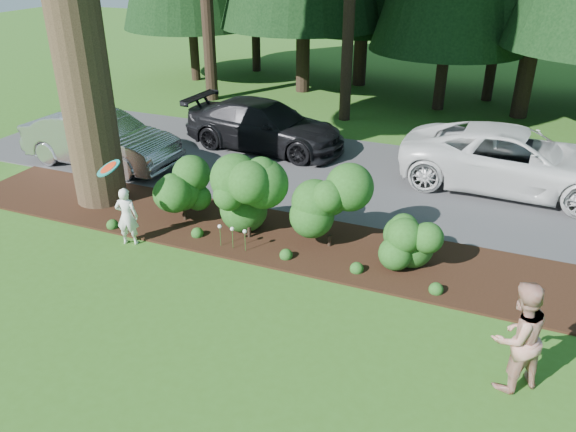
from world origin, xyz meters
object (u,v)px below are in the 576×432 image
object	(u,v)px
car_white_suv	(514,160)
child	(127,216)
car_silver_wagon	(100,139)
adult	(518,337)
frisbee	(109,168)
car_dark_suv	(265,125)

from	to	relation	value
car_white_suv	child	distance (m)	9.95
car_silver_wagon	child	bearing A→B (deg)	-133.29
child	adult	distance (m)	8.14
child	adult	size ratio (longest dim) A/B	0.74
car_white_suv	adult	distance (m)	7.87
car_white_suv	frisbee	xyz separation A→B (m)	(-7.97, -6.34, 0.87)
car_white_suv	car_dark_suv	xyz separation A→B (m)	(-7.43, 0.41, -0.06)
child	car_silver_wagon	bearing A→B (deg)	-63.27
car_dark_suv	adult	size ratio (longest dim) A/B	2.87
frisbee	car_white_suv	bearing A→B (deg)	38.51
child	frisbee	size ratio (longest dim) A/B	2.23
car_dark_suv	child	xyz separation A→B (m)	(-0.18, -6.81, -0.12)
car_dark_suv	frisbee	bearing A→B (deg)	179.27
car_dark_suv	child	world-z (taller)	car_dark_suv
child	adult	xyz separation A→B (m)	(8.01, -1.45, 0.24)
car_silver_wagon	car_dark_suv	bearing A→B (deg)	-48.70
car_dark_suv	frisbee	world-z (taller)	frisbee
frisbee	car_silver_wagon	bearing A→B (deg)	132.60
car_white_suv	child	size ratio (longest dim) A/B	4.38
child	adult	bearing A→B (deg)	151.37
car_silver_wagon	child	size ratio (longest dim) A/B	3.58
car_white_suv	adult	size ratio (longest dim) A/B	3.24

